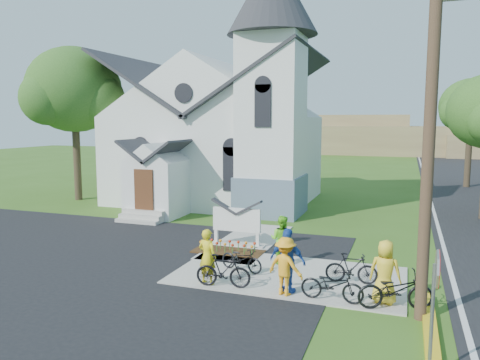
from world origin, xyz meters
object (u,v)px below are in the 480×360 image
at_px(utility_pole, 434,95).
at_px(bike_1, 223,271).
at_px(church_sign, 237,220).
at_px(cyclist_4, 385,272).
at_px(bike_3, 351,268).
at_px(cyclist_2, 288,261).
at_px(bike_0, 242,259).
at_px(bike_4, 395,290).
at_px(bike_2, 332,285).
at_px(cyclist_3, 285,266).
at_px(stop_sign, 436,286).
at_px(cyclist_1, 282,240).
at_px(cyclist_0, 207,256).

height_order(utility_pole, bike_1, utility_pole).
height_order(church_sign, cyclist_4, cyclist_4).
bearing_deg(bike_3, cyclist_2, 125.56).
bearing_deg(church_sign, bike_1, -74.73).
height_order(bike_0, cyclist_4, cyclist_4).
height_order(utility_pole, bike_4, utility_pole).
bearing_deg(cyclist_2, bike_0, -23.44).
bearing_deg(bike_4, utility_pole, -131.93).
distance_m(bike_2, cyclist_4, 1.41).
relative_size(cyclist_3, bike_3, 1.07).
height_order(stop_sign, bike_4, stop_sign).
bearing_deg(bike_3, utility_pole, -139.60).
height_order(cyclist_1, bike_1, cyclist_1).
bearing_deg(cyclist_1, bike_3, 162.57).
bearing_deg(church_sign, utility_pole, -35.60).
height_order(church_sign, bike_2, church_sign).
relative_size(cyclist_0, cyclist_4, 0.97).
xyz_separation_m(cyclist_0, bike_2, (3.65, -0.12, -0.38)).
xyz_separation_m(utility_pole, cyclist_4, (-0.94, 0.62, -4.51)).
bearing_deg(stop_sign, bike_0, 140.06).
bearing_deg(bike_2, church_sign, 48.00).
distance_m(cyclist_2, bike_2, 1.36).
bearing_deg(bike_2, cyclist_4, -72.59).
bearing_deg(cyclist_0, cyclist_1, -108.33).
relative_size(bike_0, cyclist_4, 0.91).
distance_m(cyclist_0, cyclist_4, 4.97).
bearing_deg(utility_pole, bike_3, 135.89).
relative_size(stop_sign, cyclist_4, 1.47).
bearing_deg(bike_0, church_sign, 38.91).
xyz_separation_m(stop_sign, cyclist_1, (-4.43, 5.73, -0.91)).
height_order(stop_sign, bike_3, stop_sign).
height_order(bike_2, bike_3, bike_3).
relative_size(church_sign, bike_1, 1.37).
relative_size(church_sign, cyclist_3, 1.36).
bearing_deg(cyclist_4, bike_1, 12.34).
bearing_deg(stop_sign, church_sign, 131.88).
bearing_deg(cyclist_0, bike_2, -169.49).
xyz_separation_m(bike_0, bike_4, (4.68, -1.54, 0.10)).
distance_m(bike_2, cyclist_3, 1.34).
distance_m(cyclist_2, cyclist_4, 2.58).
xyz_separation_m(stop_sign, cyclist_3, (-3.61, 3.04, -0.92)).
bearing_deg(utility_pole, bike_2, 172.43).
relative_size(utility_pole, cyclist_1, 6.11).
relative_size(cyclist_1, cyclist_4, 0.97).
height_order(church_sign, cyclist_3, church_sign).
xyz_separation_m(cyclist_1, cyclist_2, (0.84, -2.55, 0.09)).
relative_size(cyclist_2, bike_3, 1.21).
distance_m(cyclist_1, cyclist_4, 4.18).
bearing_deg(cyclist_1, stop_sign, 135.86).
height_order(cyclist_4, bike_4, cyclist_4).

